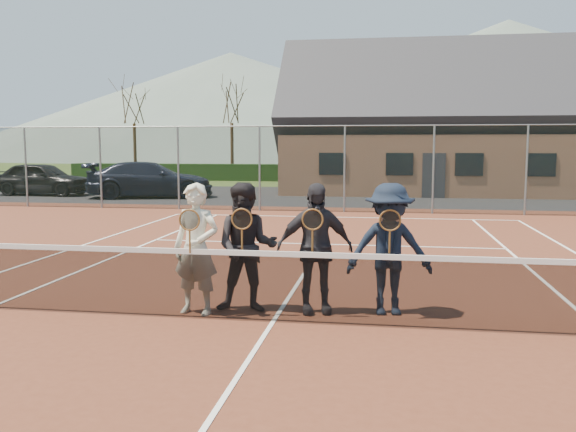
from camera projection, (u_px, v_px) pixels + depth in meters
name	position (u px, v px, depth m)	size (l,w,h in m)	color
ground	(354.00, 197.00, 27.59)	(220.00, 220.00, 0.00)	#354B1B
court_surface	(273.00, 323.00, 7.98)	(30.00, 30.00, 0.02)	#562819
tarmac_carpark	(267.00, 196.00, 28.23)	(40.00, 12.00, 0.01)	black
hedge_row	(364.00, 173.00, 39.30)	(40.00, 1.20, 1.10)	black
hill_west	(231.00, 106.00, 104.07)	(110.00, 110.00, 18.00)	#56685D
hill_centre	(506.00, 91.00, 96.71)	(120.00, 120.00, 22.00)	slate
car_a	(42.00, 179.00, 28.56)	(1.85, 4.60, 1.57)	black
car_b	(147.00, 182.00, 28.02)	(1.43, 4.10, 1.35)	gray
car_c	(150.00, 180.00, 27.19)	(2.25, 5.54, 1.61)	black
court_markings	(273.00, 322.00, 7.98)	(11.03, 23.83, 0.01)	white
tennis_net	(273.00, 283.00, 7.92)	(11.68, 0.08, 1.10)	slate
perimeter_fence	(345.00, 169.00, 21.04)	(30.07, 0.07, 3.02)	slate
clubhouse	(439.00, 112.00, 30.42)	(15.60, 8.20, 7.70)	#9E6B4C
tree_a	(133.00, 95.00, 42.21)	(3.20, 3.20, 7.77)	#3C2516
tree_b	(231.00, 94.00, 41.10)	(3.20, 3.20, 7.77)	#3B2315
tree_c	(397.00, 92.00, 39.36)	(3.20, 3.20, 7.77)	#3B2215
tree_d	(560.00, 89.00, 37.78)	(3.20, 3.20, 7.77)	#331F12
player_a	(196.00, 249.00, 8.30)	(0.72, 0.55, 1.80)	silver
player_b	(247.00, 247.00, 8.41)	(0.94, 0.77, 1.80)	black
player_c	(315.00, 248.00, 8.36)	(1.13, 0.70, 1.80)	#29272D
player_d	(389.00, 249.00, 8.27)	(1.25, 0.84, 1.80)	black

